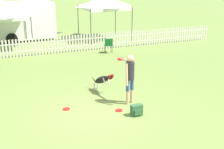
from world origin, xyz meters
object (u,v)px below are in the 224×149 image
frisbee_near_handler (66,109)px  canopy_tent_secondary (2,9)px  handler_person (129,73)px  frisbee_near_dog (119,110)px  leaping_dog (103,80)px  equipment_trailer (17,20)px  backpack_on_grass (137,110)px  folding_chair_center (109,44)px  canopy_tent_main (104,3)px

frisbee_near_handler → canopy_tent_secondary: 9.64m
handler_person → frisbee_near_dog: (-0.56, -0.44, -1.04)m
leaping_dog → frisbee_near_handler: (-1.61, -1.00, -0.47)m
canopy_tent_secondary → equipment_trailer: 2.92m
frisbee_near_handler → backpack_on_grass: size_ratio=0.65×
folding_chair_center → canopy_tent_secondary: bearing=-15.7°
frisbee_near_handler → equipment_trailer: equipment_trailer is taller
equipment_trailer → frisbee_near_handler: bearing=-92.1°
handler_person → folding_chair_center: (1.85, 6.62, -0.57)m
leaping_dog → backpack_on_grass: size_ratio=3.36×
folding_chair_center → equipment_trailer: bearing=-38.7°
backpack_on_grass → canopy_tent_secondary: bearing=106.4°
frisbee_near_dog → frisbee_near_handler: bearing=154.6°
frisbee_near_handler → folding_chair_center: bearing=58.2°
folding_chair_center → canopy_tent_main: (1.09, 3.58, 1.86)m
leaping_dog → equipment_trailer: size_ratio=0.22×
folding_chair_center → canopy_tent_main: size_ratio=0.30×
frisbee_near_handler → backpack_on_grass: (1.90, -1.24, 0.16)m
handler_person → frisbee_near_dog: size_ratio=7.28×
canopy_tent_main → equipment_trailer: 5.71m
handler_person → canopy_tent_main: size_ratio=0.61×
canopy_tent_secondary → canopy_tent_main: bearing=5.8°
leaping_dog → canopy_tent_main: size_ratio=0.43×
frisbee_near_dog → canopy_tent_main: canopy_tent_main is taller
handler_person → canopy_tent_main: (2.94, 10.20, 1.29)m
leaping_dog → backpack_on_grass: bearing=77.2°
backpack_on_grass → folding_chair_center: (2.04, 7.58, 0.32)m
handler_person → equipment_trailer: bearing=80.8°
backpack_on_grass → folding_chair_center: size_ratio=0.43×
equipment_trailer → canopy_tent_secondary: bearing=-114.0°
canopy_tent_main → equipment_trailer: bearing=160.0°
canopy_tent_main → frisbee_near_dog: bearing=-108.2°
canopy_tent_main → canopy_tent_secondary: canopy_tent_secondary is taller
leaping_dog → frisbee_near_handler: 1.95m
canopy_tent_secondary → backpack_on_grass: bearing=-73.6°
handler_person → backpack_on_grass: size_ratio=4.75×
backpack_on_grass → canopy_tent_main: size_ratio=0.13×
backpack_on_grass → canopy_tent_main: (3.13, 11.16, 2.18)m
handler_person → canopy_tent_secondary: bearing=89.0°
leaping_dog → frisbee_near_dog: leaping_dog is taller
canopy_tent_main → leaping_dog: bearing=-110.9°
frisbee_near_handler → folding_chair_center: size_ratio=0.28×
frisbee_near_handler → canopy_tent_main: (5.03, 9.92, 2.34)m
leaping_dog → canopy_tent_main: 9.73m
backpack_on_grass → equipment_trailer: size_ratio=0.07×
backpack_on_grass → canopy_tent_secondary: (-3.11, 10.53, 2.12)m
backpack_on_grass → canopy_tent_secondary: size_ratio=0.13×
folding_chair_center → equipment_trailer: equipment_trailer is taller
handler_person → canopy_tent_secondary: canopy_tent_secondary is taller
equipment_trailer → canopy_tent_main: bearing=-23.3°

